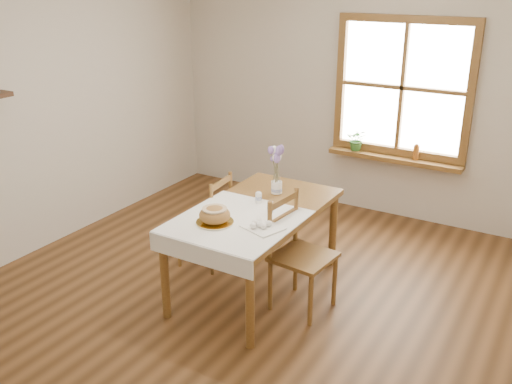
% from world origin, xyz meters
% --- Properties ---
extents(ground, '(5.00, 5.00, 0.00)m').
position_xyz_m(ground, '(0.00, 0.00, 0.00)').
color(ground, brown).
rests_on(ground, ground).
extents(room_walls, '(4.60, 5.10, 2.65)m').
position_xyz_m(room_walls, '(0.00, 0.00, 1.71)').
color(room_walls, beige).
rests_on(room_walls, ground).
extents(window, '(1.46, 0.08, 1.46)m').
position_xyz_m(window, '(0.50, 2.47, 1.45)').
color(window, brown).
rests_on(window, ground).
extents(window_sill, '(1.46, 0.20, 0.05)m').
position_xyz_m(window_sill, '(0.50, 2.40, 0.69)').
color(window_sill, brown).
rests_on(window_sill, ground).
extents(dining_table, '(0.90, 1.60, 0.75)m').
position_xyz_m(dining_table, '(0.00, 0.30, 0.66)').
color(dining_table, brown).
rests_on(dining_table, ground).
extents(table_linen, '(0.91, 0.99, 0.01)m').
position_xyz_m(table_linen, '(0.00, -0.00, 0.76)').
color(table_linen, white).
rests_on(table_linen, dining_table).
extents(chair_left, '(0.46, 0.45, 0.88)m').
position_xyz_m(chair_left, '(-0.66, 0.47, 0.44)').
color(chair_left, brown).
rests_on(chair_left, ground).
extents(chair_right, '(0.51, 0.49, 0.95)m').
position_xyz_m(chair_right, '(0.48, 0.24, 0.47)').
color(chair_right, brown).
rests_on(chair_right, ground).
extents(bread_plate, '(0.29, 0.29, 0.02)m').
position_xyz_m(bread_plate, '(-0.12, -0.13, 0.77)').
color(bread_plate, white).
rests_on(bread_plate, table_linen).
extents(bread_loaf, '(0.24, 0.24, 0.13)m').
position_xyz_m(bread_loaf, '(-0.12, -0.13, 0.84)').
color(bread_loaf, olive).
rests_on(bread_loaf, bread_plate).
extents(egg_napkin, '(0.34, 0.32, 0.01)m').
position_xyz_m(egg_napkin, '(0.25, -0.02, 0.77)').
color(egg_napkin, white).
rests_on(egg_napkin, table_linen).
extents(eggs, '(0.27, 0.25, 0.05)m').
position_xyz_m(eggs, '(0.25, -0.02, 0.80)').
color(eggs, white).
rests_on(eggs, egg_napkin).
extents(salt_shaker, '(0.07, 0.07, 0.10)m').
position_xyz_m(salt_shaker, '(-0.04, 0.41, 0.81)').
color(salt_shaker, white).
rests_on(salt_shaker, table_linen).
extents(pepper_shaker, '(0.07, 0.07, 0.10)m').
position_xyz_m(pepper_shaker, '(0.15, 0.28, 0.81)').
color(pepper_shaker, white).
rests_on(pepper_shaker, table_linen).
extents(flower_vase, '(0.10, 0.10, 0.11)m').
position_xyz_m(flower_vase, '(-0.02, 0.69, 0.80)').
color(flower_vase, white).
rests_on(flower_vase, dining_table).
extents(lavender_bouquet, '(0.17, 0.17, 0.32)m').
position_xyz_m(lavender_bouquet, '(-0.02, 0.69, 1.02)').
color(lavender_bouquet, '#755AA0').
rests_on(lavender_bouquet, flower_vase).
extents(potted_plant, '(0.26, 0.28, 0.19)m').
position_xyz_m(potted_plant, '(0.06, 2.40, 0.81)').
color(potted_plant, '#336C2B').
rests_on(potted_plant, window_sill).
extents(amber_bottle, '(0.08, 0.08, 0.17)m').
position_xyz_m(amber_bottle, '(0.73, 2.40, 0.80)').
color(amber_bottle, '#9C561C').
rests_on(amber_bottle, window_sill).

